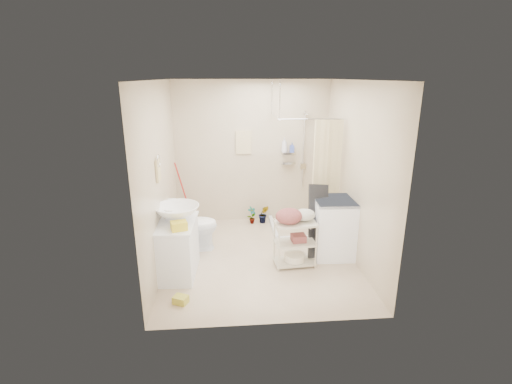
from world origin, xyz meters
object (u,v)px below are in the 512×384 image
vanity (178,248)px  toilet (192,225)px  laundry_rack (295,239)px  washing_machine (334,227)px

vanity → toilet: toilet is taller
vanity → laundry_rack: size_ratio=1.09×
toilet → washing_machine: (2.18, -0.37, 0.05)m
washing_machine → laundry_rack: size_ratio=1.12×
toilet → laundry_rack: size_ratio=1.01×
toilet → washing_machine: size_ratio=0.90×
washing_machine → laundry_rack: washing_machine is taller
washing_machine → toilet: bearing=172.2°
vanity → washing_machine: bearing=12.9°
vanity → washing_machine: 2.33m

